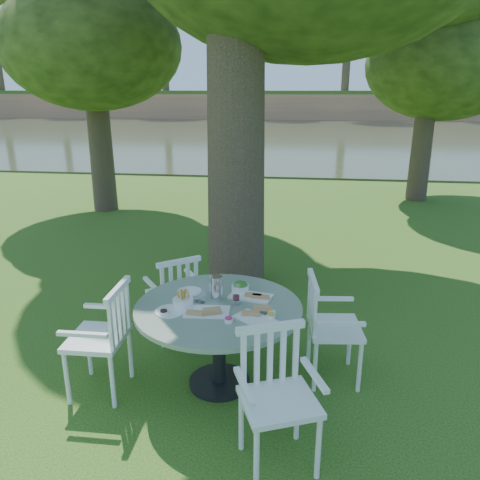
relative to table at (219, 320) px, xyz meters
name	(u,v)px	position (x,y,z in m)	size (l,w,h in m)	color
ground	(238,311)	(-0.04, 1.51, -0.65)	(140.00, 140.00, 0.00)	#1E430E
table	(219,320)	(0.00, 0.00, 0.00)	(1.46, 1.46, 0.80)	black
chair_ne	(324,321)	(0.93, 0.24, -0.07)	(0.52, 0.55, 1.00)	white
chair_nw	(176,291)	(-0.59, 0.76, -0.10)	(0.65, 0.65, 0.95)	white
chair_sw	(108,331)	(-0.94, -0.23, -0.05)	(0.49, 0.52, 1.02)	white
chair_se	(275,385)	(0.55, -0.79, -0.06)	(0.65, 0.63, 1.01)	white
tableware	(215,298)	(-0.04, 0.04, 0.19)	(1.05, 0.82, 0.23)	white
river	(291,136)	(-0.04, 24.51, -0.65)	(100.00, 28.00, 0.12)	#333A22
far_bank	(302,36)	(0.24, 42.62, 6.59)	(100.00, 18.00, 15.20)	#A8704E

